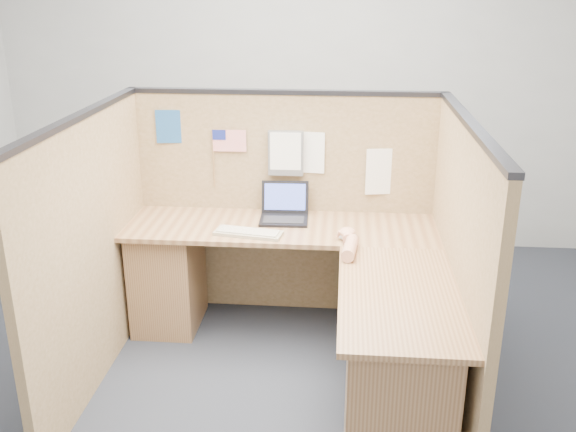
# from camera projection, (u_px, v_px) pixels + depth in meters

# --- Properties ---
(floor) EXTENTS (5.00, 5.00, 0.00)m
(floor) POSITION_uv_depth(u_px,v_px,m) (270.00, 387.00, 3.65)
(floor) COLOR black
(floor) RESTS_ON ground
(wall_back) EXTENTS (5.00, 0.00, 5.00)m
(wall_back) POSITION_uv_depth(u_px,v_px,m) (299.00, 82.00, 5.27)
(wall_back) COLOR #9A9C9F
(wall_back) RESTS_ON floor
(cubicle_partitions) EXTENTS (2.06, 1.83, 1.53)m
(cubicle_partitions) POSITION_uv_depth(u_px,v_px,m) (277.00, 235.00, 3.79)
(cubicle_partitions) COLOR brown
(cubicle_partitions) RESTS_ON floor
(l_desk) EXTENTS (1.95, 1.75, 0.73)m
(l_desk) POSITION_uv_depth(u_px,v_px,m) (306.00, 304.00, 3.77)
(l_desk) COLOR brown
(l_desk) RESTS_ON floor
(laptop) EXTENTS (0.31, 0.30, 0.22)m
(laptop) POSITION_uv_depth(u_px,v_px,m) (285.00, 210.00, 4.14)
(laptop) COLOR black
(laptop) RESTS_ON l_desk
(keyboard) EXTENTS (0.43, 0.21, 0.03)m
(keyboard) POSITION_uv_depth(u_px,v_px,m) (248.00, 233.00, 3.88)
(keyboard) COLOR gray
(keyboard) RESTS_ON l_desk
(mouse) EXTENTS (0.11, 0.07, 0.05)m
(mouse) POSITION_uv_depth(u_px,v_px,m) (347.00, 236.00, 3.80)
(mouse) COLOR #BCBCC1
(mouse) RESTS_ON l_desk
(hand_forearm) EXTENTS (0.11, 0.40, 0.08)m
(hand_forearm) POSITION_uv_depth(u_px,v_px,m) (349.00, 243.00, 3.66)
(hand_forearm) COLOR tan
(hand_forearm) RESTS_ON l_desk
(blue_poster) EXTENTS (0.16, 0.02, 0.22)m
(blue_poster) POSITION_uv_depth(u_px,v_px,m) (168.00, 127.00, 4.18)
(blue_poster) COLOR #1E4D8A
(blue_poster) RESTS_ON cubicle_partitions
(american_flag) EXTENTS (0.22, 0.01, 0.38)m
(american_flag) POSITION_uv_depth(u_px,v_px,m) (225.00, 143.00, 4.17)
(american_flag) COLOR olive
(american_flag) RESTS_ON cubicle_partitions
(file_holder) EXTENTS (0.23, 0.05, 0.29)m
(file_holder) POSITION_uv_depth(u_px,v_px,m) (286.00, 153.00, 4.14)
(file_holder) COLOR slate
(file_holder) RESTS_ON cubicle_partitions
(paper_left) EXTENTS (0.21, 0.02, 0.27)m
(paper_left) POSITION_uv_depth(u_px,v_px,m) (308.00, 153.00, 4.16)
(paper_left) COLOR white
(paper_left) RESTS_ON cubicle_partitions
(paper_right) EXTENTS (0.24, 0.05, 0.31)m
(paper_right) POSITION_uv_depth(u_px,v_px,m) (384.00, 172.00, 4.15)
(paper_right) COLOR white
(paper_right) RESTS_ON cubicle_partitions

